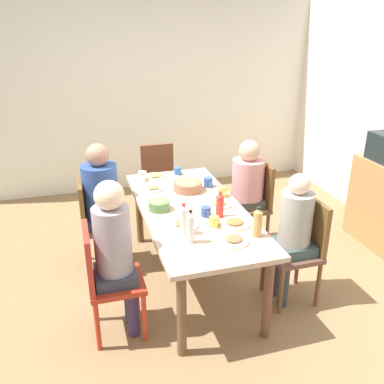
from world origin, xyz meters
name	(u,v)px	position (x,y,z in m)	size (l,w,h in m)	color
ground_plane	(192,280)	(0.00, 0.00, 0.00)	(5.89, 5.89, 0.00)	olive
wall_left	(139,94)	(-2.52, 0.00, 1.30)	(0.12, 5.04, 2.60)	white
dining_table	(192,217)	(0.00, 0.00, 0.65)	(1.92, 0.86, 0.74)	#CBAA8D
chair_0	(94,220)	(-0.48, -0.81, 0.51)	(0.40, 0.40, 0.90)	brown
person_0	(102,196)	(-0.48, -0.72, 0.74)	(0.32, 0.32, 1.24)	#363942
chair_1	(254,200)	(-0.48, 0.81, 0.51)	(0.40, 0.40, 0.90)	brown
person_1	(247,184)	(-0.48, 0.72, 0.70)	(0.32, 0.32, 1.15)	#373741
chair_2	(159,179)	(-1.34, 0.00, 0.51)	(0.40, 0.40, 0.90)	brown
chair_3	(302,245)	(0.48, 0.81, 0.51)	(0.40, 0.40, 0.90)	brown
person_3	(293,229)	(0.48, 0.71, 0.67)	(0.30, 0.30, 1.15)	#3A3C48
chair_4	(105,276)	(0.48, -0.81, 0.51)	(0.40, 0.40, 0.90)	#AF2F1B
person_4	(115,247)	(0.48, -0.72, 0.74)	(0.30, 0.30, 1.25)	#262D4B
plate_0	(153,188)	(-0.50, -0.24, 0.75)	(0.20, 0.20, 0.04)	silver
plate_1	(183,224)	(0.30, -0.16, 0.75)	(0.25, 0.25, 0.04)	silver
plate_2	(219,204)	(0.01, 0.24, 0.75)	(0.21, 0.21, 0.04)	silver
plate_3	(235,223)	(0.39, 0.24, 0.75)	(0.25, 0.25, 0.04)	beige
plate_4	(234,240)	(0.65, 0.13, 0.75)	(0.23, 0.23, 0.04)	#EDE4C5
plate_5	(155,176)	(-0.82, -0.15, 0.75)	(0.23, 0.23, 0.04)	silver
bowl_0	(188,185)	(-0.39, 0.07, 0.79)	(0.27, 0.27, 0.11)	#9A684E
bowl_1	(159,204)	(-0.05, -0.28, 0.79)	(0.18, 0.18, 0.10)	#55874F
cup_0	(214,221)	(0.37, 0.07, 0.78)	(0.11, 0.08, 0.08)	#E7CD4D
cup_1	(142,176)	(-0.77, -0.29, 0.78)	(0.12, 0.08, 0.09)	white
cup_2	(208,182)	(-0.43, 0.29, 0.78)	(0.12, 0.09, 0.09)	#3B5AA2
cup_3	(178,171)	(-0.84, 0.09, 0.77)	(0.11, 0.07, 0.07)	#3360A3
cup_4	(223,192)	(-0.17, 0.34, 0.78)	(0.11, 0.08, 0.09)	#EDC451
cup_5	(206,212)	(0.18, 0.07, 0.78)	(0.12, 0.08, 0.08)	#34539E
bottle_0	(220,205)	(0.23, 0.17, 0.84)	(0.06, 0.06, 0.23)	red
bottle_1	(258,223)	(0.61, 0.33, 0.85)	(0.07, 0.07, 0.24)	tan
bottle_2	(191,227)	(0.57, -0.18, 0.86)	(0.05, 0.05, 0.26)	silver
bottle_3	(184,220)	(0.42, -0.19, 0.86)	(0.06, 0.06, 0.25)	silver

